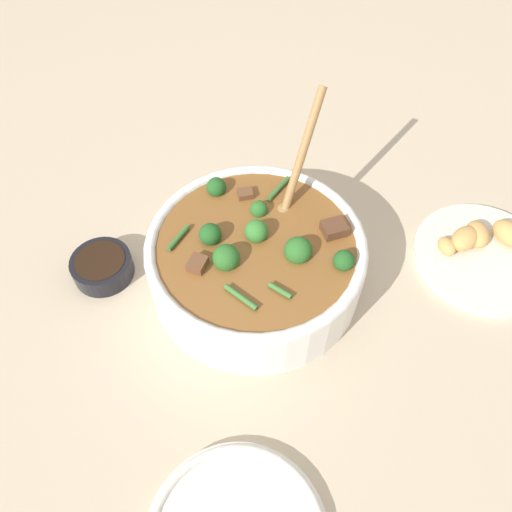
# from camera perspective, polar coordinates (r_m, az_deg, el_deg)

# --- Properties ---
(ground_plane) EXTENTS (4.00, 4.00, 0.00)m
(ground_plane) POSITION_cam_1_polar(r_m,az_deg,el_deg) (0.73, -0.00, -2.81)
(ground_plane) COLOR #C6B293
(stew_bowl) EXTENTS (0.33, 0.30, 0.23)m
(stew_bowl) POSITION_cam_1_polar(r_m,az_deg,el_deg) (0.69, 0.02, -0.32)
(stew_bowl) COLOR white
(stew_bowl) RESTS_ON ground_plane
(condiment_bowl) EXTENTS (0.09, 0.09, 0.03)m
(condiment_bowl) POSITION_cam_1_polar(r_m,az_deg,el_deg) (0.76, -17.18, -1.10)
(condiment_bowl) COLOR black
(condiment_bowl) RESTS_ON ground_plane
(food_plate) EXTENTS (0.21, 0.21, 0.04)m
(food_plate) POSITION_cam_1_polar(r_m,az_deg,el_deg) (0.82, 24.51, 0.46)
(food_plate) COLOR silver
(food_plate) RESTS_ON ground_plane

